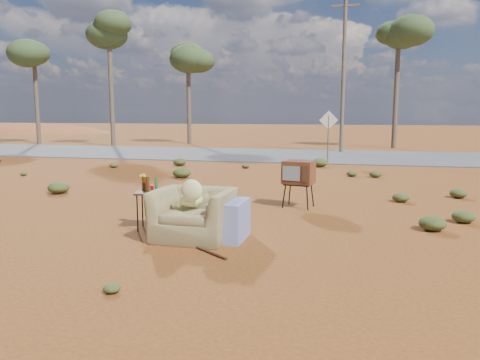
# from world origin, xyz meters

# --- Properties ---
(ground) EXTENTS (140.00, 140.00, 0.00)m
(ground) POSITION_xyz_m (0.00, 0.00, 0.00)
(ground) COLOR brown
(ground) RESTS_ON ground
(highway) EXTENTS (140.00, 7.00, 0.04)m
(highway) POSITION_xyz_m (0.00, 15.00, 0.02)
(highway) COLOR #565659
(highway) RESTS_ON ground
(dirt_mound) EXTENTS (26.00, 18.00, 2.00)m
(dirt_mound) POSITION_xyz_m (-30.00, 34.00, 0.00)
(dirt_mound) COLOR #9D5626
(dirt_mound) RESTS_ON ground
(armchair) EXTENTS (1.56, 0.98, 1.14)m
(armchair) POSITION_xyz_m (-0.19, -0.44, 0.53)
(armchair) COLOR olive
(armchair) RESTS_ON ground
(tv_unit) EXTENTS (0.75, 0.65, 1.06)m
(tv_unit) POSITION_xyz_m (1.19, 2.56, 0.79)
(tv_unit) COLOR black
(tv_unit) RESTS_ON ground
(side_table) EXTENTS (0.58, 0.58, 1.00)m
(side_table) POSITION_xyz_m (-1.31, 0.01, 0.73)
(side_table) COLOR #3D2316
(side_table) RESTS_ON ground
(rusty_bar) EXTENTS (1.32, 1.06, 0.04)m
(rusty_bar) POSITION_xyz_m (-0.10, -0.99, 0.02)
(rusty_bar) COLOR #4F2815
(rusty_bar) RESTS_ON ground
(road_sign) EXTENTS (0.78, 0.06, 2.19)m
(road_sign) POSITION_xyz_m (1.50, 12.00, 1.50)
(road_sign) COLOR brown
(road_sign) RESTS_ON ground
(eucalyptus_far_left) EXTENTS (3.20, 3.20, 7.10)m
(eucalyptus_far_left) POSITION_xyz_m (-18.00, 20.00, 5.94)
(eucalyptus_far_left) COLOR brown
(eucalyptus_far_left) RESTS_ON ground
(eucalyptus_left) EXTENTS (3.20, 3.20, 8.10)m
(eucalyptus_left) POSITION_xyz_m (-12.00, 19.00, 6.92)
(eucalyptus_left) COLOR brown
(eucalyptus_left) RESTS_ON ground
(eucalyptus_near_left) EXTENTS (3.20, 3.20, 6.60)m
(eucalyptus_near_left) POSITION_xyz_m (-8.00, 22.00, 5.45)
(eucalyptus_near_left) COLOR brown
(eucalyptus_near_left) RESTS_ON ground
(eucalyptus_center) EXTENTS (3.20, 3.20, 7.60)m
(eucalyptus_center) POSITION_xyz_m (5.00, 21.00, 6.43)
(eucalyptus_center) COLOR brown
(eucalyptus_center) RESTS_ON ground
(utility_pole_center) EXTENTS (1.40, 0.20, 8.00)m
(utility_pole_center) POSITION_xyz_m (2.00, 17.50, 4.15)
(utility_pole_center) COLOR brown
(utility_pole_center) RESTS_ON ground
(scrub_patch) EXTENTS (17.49, 8.07, 0.33)m
(scrub_patch) POSITION_xyz_m (-0.82, 4.41, 0.14)
(scrub_patch) COLOR #475625
(scrub_patch) RESTS_ON ground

